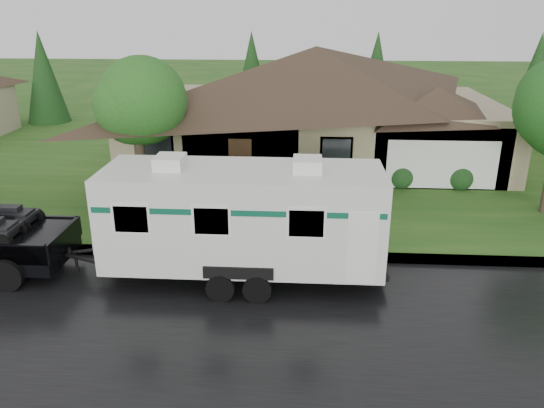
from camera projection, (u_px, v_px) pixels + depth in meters
The scene contains 8 objects.
ground at pixel (247, 291), 14.98m from camera, with size 140.00×140.00×0.00m, color #235019.
road at pixel (238, 332), 13.11m from camera, with size 140.00×8.00×0.01m, color black.
curb at pixel (254, 254), 17.06m from camera, with size 140.00×0.50×0.15m, color gray.
lawn at pixel (276, 153), 28.99m from camera, with size 140.00×26.00×0.15m, color #235019.
house_main at pixel (321, 91), 26.53m from camera, with size 19.44×10.80×6.90m.
tree_left_green at pixel (136, 104), 19.79m from camera, with size 3.47×3.47×5.74m.
shrub_row at pixel (314, 174), 23.33m from camera, with size 13.60×1.00×1.00m.
travel_trailer at pixel (243, 216), 15.05m from camera, with size 8.26×2.90×3.71m.
Camera 1 is at (1.56, -13.11, 7.54)m, focal length 35.00 mm.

